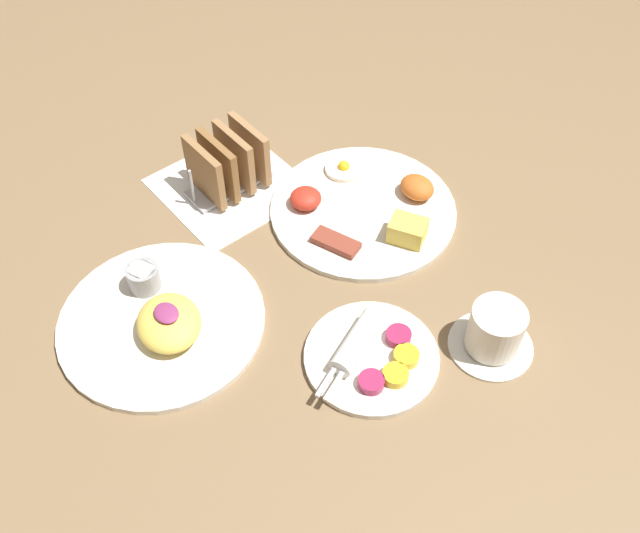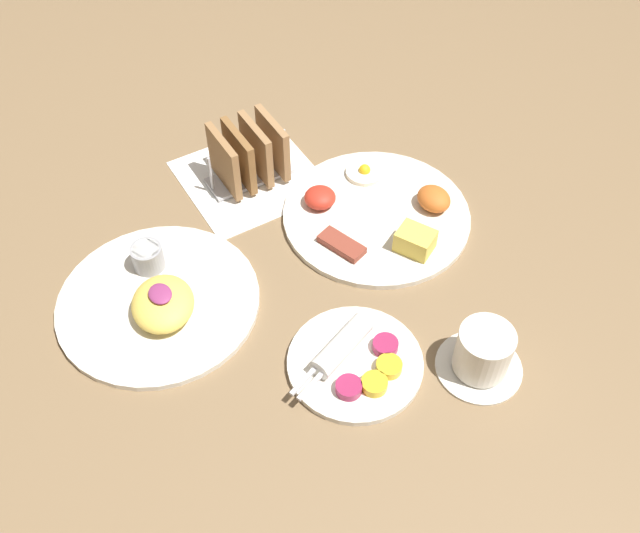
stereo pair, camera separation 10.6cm
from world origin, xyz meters
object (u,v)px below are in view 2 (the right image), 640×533
(plate_condiments, at_px, (355,361))
(plate_foreground, at_px, (159,299))
(plate_breakfast, at_px, (379,214))
(coffee_cup, at_px, (483,353))
(toast_rack, at_px, (248,155))

(plate_condiments, relative_size, plate_foreground, 0.67)
(plate_foreground, bearing_deg, plate_breakfast, 87.31)
(plate_condiments, distance_m, coffee_cup, 0.17)
(plate_breakfast, relative_size, plate_foreground, 1.03)
(plate_condiments, relative_size, coffee_cup, 1.68)
(coffee_cup, bearing_deg, plate_breakfast, 172.09)
(plate_breakfast, height_order, toast_rack, toast_rack)
(plate_condiments, height_order, toast_rack, toast_rack)
(plate_breakfast, height_order, plate_condiments, plate_breakfast)
(plate_breakfast, distance_m, coffee_cup, 0.32)
(plate_breakfast, height_order, plate_foreground, plate_foreground)
(toast_rack, height_order, coffee_cup, toast_rack)
(plate_condiments, bearing_deg, plate_breakfast, 139.43)
(plate_breakfast, distance_m, toast_rack, 0.24)
(plate_foreground, relative_size, coffee_cup, 2.49)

